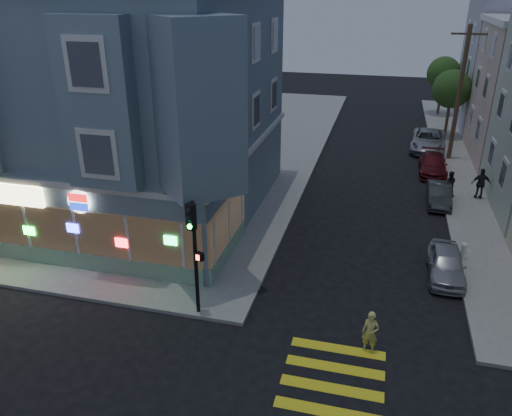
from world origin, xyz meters
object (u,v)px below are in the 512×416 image
at_px(parked_car_c, 433,165).
at_px(fire_hydrant, 464,250).
at_px(traffic_signal, 194,241).
at_px(utility_pole, 459,92).
at_px(pedestrian_b, 481,184).
at_px(parked_car_a, 446,264).
at_px(street_tree_near, 452,89).
at_px(parked_car_b, 439,194).
at_px(pedestrian_a, 449,184).
at_px(running_child, 370,332).
at_px(street_tree_far, 444,73).
at_px(parked_car_d, 428,140).

bearing_deg(parked_car_c, fire_hydrant, -85.70).
bearing_deg(traffic_signal, utility_pole, 85.27).
bearing_deg(traffic_signal, pedestrian_b, 72.51).
bearing_deg(parked_car_c, parked_car_a, -89.84).
bearing_deg(street_tree_near, pedestrian_b, -86.56).
bearing_deg(utility_pole, parked_car_b, -98.79).
relative_size(parked_car_a, parked_car_b, 1.03).
xyz_separation_m(pedestrian_b, parked_car_c, (-2.32, 4.09, -0.43)).
bearing_deg(parked_car_a, fire_hydrant, 61.77).
bearing_deg(parked_car_c, pedestrian_a, -80.35).
xyz_separation_m(running_child, pedestrian_a, (3.78, 14.79, 0.14)).
height_order(parked_car_c, traffic_signal, traffic_signal).
relative_size(pedestrian_a, parked_car_c, 0.36).
height_order(running_child, parked_car_a, running_child).
bearing_deg(street_tree_far, traffic_signal, -107.09).
bearing_deg(parked_car_b, street_tree_far, 86.81).
distance_m(street_tree_near, fire_hydrant, 21.20).
distance_m(street_tree_far, parked_car_b, 22.71).
xyz_separation_m(street_tree_near, parked_car_b, (-1.50, -14.41, -3.35)).
relative_size(traffic_signal, fire_hydrant, 5.86).
relative_size(street_tree_near, pedestrian_b, 2.96).
bearing_deg(parked_car_d, fire_hydrant, -83.12).
bearing_deg(utility_pole, running_child, -101.42).
bearing_deg(parked_car_c, street_tree_near, 81.90).
height_order(pedestrian_a, parked_car_b, pedestrian_a).
relative_size(running_child, traffic_signal, 0.34).
height_order(parked_car_b, parked_car_d, parked_car_d).
bearing_deg(running_child, parked_car_d, 93.41).
distance_m(pedestrian_b, parked_car_c, 4.72).
relative_size(pedestrian_b, fire_hydrant, 2.31).
height_order(parked_car_b, traffic_signal, traffic_signal).
relative_size(street_tree_far, parked_car_a, 1.45).
bearing_deg(street_tree_near, parked_car_d, -111.98).
distance_m(parked_car_a, fire_hydrant, 1.82).
bearing_deg(fire_hydrant, utility_pole, 87.31).
distance_m(street_tree_near, running_child, 28.76).
relative_size(running_child, pedestrian_b, 0.87).
relative_size(pedestrian_a, parked_car_d, 0.29).
bearing_deg(traffic_signal, parked_car_c, 84.61).
bearing_deg(pedestrian_a, running_child, 78.63).
relative_size(utility_pole, pedestrian_a, 5.90).
relative_size(parked_car_a, traffic_signal, 0.80).
relative_size(street_tree_near, pedestrian_a, 3.47).
distance_m(running_child, parked_car_c, 19.26).
bearing_deg(parked_car_b, running_child, -102.37).
xyz_separation_m(pedestrian_a, traffic_signal, (-10.11, -14.41, 2.30)).
bearing_deg(traffic_signal, parked_car_d, 90.10).
distance_m(traffic_signal, fire_hydrant, 12.53).
distance_m(pedestrian_a, parked_car_d, 9.59).
distance_m(running_child, parked_car_d, 24.56).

